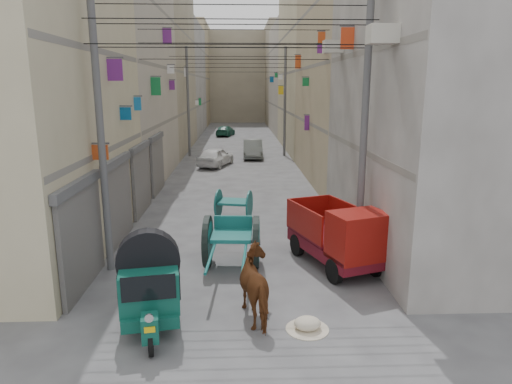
{
  "coord_description": "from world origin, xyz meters",
  "views": [
    {
      "loc": [
        0.14,
        -6.52,
        5.16
      ],
      "look_at": [
        0.63,
        6.5,
        2.14
      ],
      "focal_mm": 32.0,
      "sensor_mm": 36.0,
      "label": 1
    }
  ],
  "objects_px": {
    "mini_truck": "(342,240)",
    "feed_sack": "(307,323)",
    "distant_car_green": "(225,131)",
    "distant_car_white": "(216,157)",
    "auto_rickshaw": "(150,283)",
    "tonga_cart": "(232,241)",
    "second_cart": "(234,203)",
    "horse": "(260,286)",
    "distant_car_grey": "(253,149)"
  },
  "relations": [
    {
      "from": "mini_truck",
      "to": "feed_sack",
      "type": "xyz_separation_m",
      "value": [
        -1.46,
        -3.28,
        -0.77
      ]
    },
    {
      "from": "distant_car_green",
      "to": "distant_car_white",
      "type": "bearing_deg",
      "value": 101.49
    },
    {
      "from": "auto_rickshaw",
      "to": "distant_car_white",
      "type": "xyz_separation_m",
      "value": [
        0.41,
        20.75,
        -0.35
      ]
    },
    {
      "from": "tonga_cart",
      "to": "second_cart",
      "type": "bearing_deg",
      "value": 93.44
    },
    {
      "from": "mini_truck",
      "to": "second_cart",
      "type": "distance_m",
      "value": 6.21
    },
    {
      "from": "tonga_cart",
      "to": "horse",
      "type": "bearing_deg",
      "value": -73.99
    },
    {
      "from": "distant_car_grey",
      "to": "horse",
      "type": "bearing_deg",
      "value": -90.62
    },
    {
      "from": "second_cart",
      "to": "tonga_cart",
      "type": "bearing_deg",
      "value": -77.24
    },
    {
      "from": "second_cart",
      "to": "distant_car_green",
      "type": "relative_size",
      "value": 0.43
    },
    {
      "from": "feed_sack",
      "to": "distant_car_grey",
      "type": "relative_size",
      "value": 0.15
    },
    {
      "from": "mini_truck",
      "to": "second_cart",
      "type": "xyz_separation_m",
      "value": [
        -3.14,
        5.35,
        -0.29
      ]
    },
    {
      "from": "distant_car_grey",
      "to": "tonga_cart",
      "type": "bearing_deg",
      "value": -92.67
    },
    {
      "from": "feed_sack",
      "to": "horse",
      "type": "xyz_separation_m",
      "value": [
        -1.0,
        0.57,
        0.64
      ]
    },
    {
      "from": "distant_car_grey",
      "to": "distant_car_green",
      "type": "relative_size",
      "value": 1.09
    },
    {
      "from": "horse",
      "to": "distant_car_white",
      "type": "distance_m",
      "value": 20.62
    },
    {
      "from": "tonga_cart",
      "to": "distant_car_green",
      "type": "relative_size",
      "value": 0.95
    },
    {
      "from": "mini_truck",
      "to": "distant_car_grey",
      "type": "bearing_deg",
      "value": 75.87
    },
    {
      "from": "auto_rickshaw",
      "to": "mini_truck",
      "type": "xyz_separation_m",
      "value": [
        4.88,
        2.94,
        -0.07
      ]
    },
    {
      "from": "second_cart",
      "to": "distant_car_grey",
      "type": "relative_size",
      "value": 0.39
    },
    {
      "from": "tonga_cart",
      "to": "mini_truck",
      "type": "xyz_separation_m",
      "value": [
        3.15,
        -0.36,
        0.12
      ]
    },
    {
      "from": "mini_truck",
      "to": "second_cart",
      "type": "relative_size",
      "value": 2.39
    },
    {
      "from": "feed_sack",
      "to": "distant_car_white",
      "type": "distance_m",
      "value": 21.31
    },
    {
      "from": "horse",
      "to": "mini_truck",
      "type": "bearing_deg",
      "value": -148.13
    },
    {
      "from": "tonga_cart",
      "to": "mini_truck",
      "type": "distance_m",
      "value": 3.17
    },
    {
      "from": "tonga_cart",
      "to": "distant_car_grey",
      "type": "height_order",
      "value": "tonga_cart"
    },
    {
      "from": "auto_rickshaw",
      "to": "distant_car_green",
      "type": "xyz_separation_m",
      "value": [
        0.52,
        39.85,
        -0.46
      ]
    },
    {
      "from": "auto_rickshaw",
      "to": "second_cart",
      "type": "height_order",
      "value": "auto_rickshaw"
    },
    {
      "from": "auto_rickshaw",
      "to": "distant_car_white",
      "type": "height_order",
      "value": "auto_rickshaw"
    },
    {
      "from": "second_cart",
      "to": "distant_car_white",
      "type": "xyz_separation_m",
      "value": [
        -1.33,
        12.46,
        0.01
      ]
    },
    {
      "from": "mini_truck",
      "to": "horse",
      "type": "relative_size",
      "value": 1.99
    },
    {
      "from": "second_cart",
      "to": "feed_sack",
      "type": "relative_size",
      "value": 2.64
    },
    {
      "from": "mini_truck",
      "to": "feed_sack",
      "type": "height_order",
      "value": "mini_truck"
    },
    {
      "from": "auto_rickshaw",
      "to": "distant_car_white",
      "type": "bearing_deg",
      "value": 78.9
    },
    {
      "from": "tonga_cart",
      "to": "mini_truck",
      "type": "bearing_deg",
      "value": -3.0
    },
    {
      "from": "tonga_cart",
      "to": "feed_sack",
      "type": "distance_m",
      "value": 4.06
    },
    {
      "from": "distant_car_grey",
      "to": "feed_sack",
      "type": "bearing_deg",
      "value": -88.26
    },
    {
      "from": "tonga_cart",
      "to": "distant_car_white",
      "type": "relative_size",
      "value": 0.93
    },
    {
      "from": "auto_rickshaw",
      "to": "distant_car_grey",
      "type": "height_order",
      "value": "auto_rickshaw"
    },
    {
      "from": "feed_sack",
      "to": "distant_car_green",
      "type": "bearing_deg",
      "value": 94.13
    },
    {
      "from": "horse",
      "to": "auto_rickshaw",
      "type": "bearing_deg",
      "value": -10.36
    },
    {
      "from": "feed_sack",
      "to": "second_cart",
      "type": "bearing_deg",
      "value": 101.01
    },
    {
      "from": "auto_rickshaw",
      "to": "feed_sack",
      "type": "xyz_separation_m",
      "value": [
        3.42,
        -0.34,
        -0.84
      ]
    },
    {
      "from": "tonga_cart",
      "to": "second_cart",
      "type": "relative_size",
      "value": 2.22
    },
    {
      "from": "tonga_cart",
      "to": "distant_car_grey",
      "type": "distance_m",
      "value": 21.07
    },
    {
      "from": "mini_truck",
      "to": "distant_car_grey",
      "type": "relative_size",
      "value": 0.94
    },
    {
      "from": "distant_car_white",
      "to": "distant_car_grey",
      "type": "xyz_separation_m",
      "value": [
        2.58,
        3.58,
        0.02
      ]
    },
    {
      "from": "horse",
      "to": "distant_car_grey",
      "type": "height_order",
      "value": "horse"
    },
    {
      "from": "auto_rickshaw",
      "to": "tonga_cart",
      "type": "height_order",
      "value": "auto_rickshaw"
    },
    {
      "from": "tonga_cart",
      "to": "distant_car_grey",
      "type": "relative_size",
      "value": 0.87
    },
    {
      "from": "horse",
      "to": "distant_car_white",
      "type": "relative_size",
      "value": 0.5
    }
  ]
}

